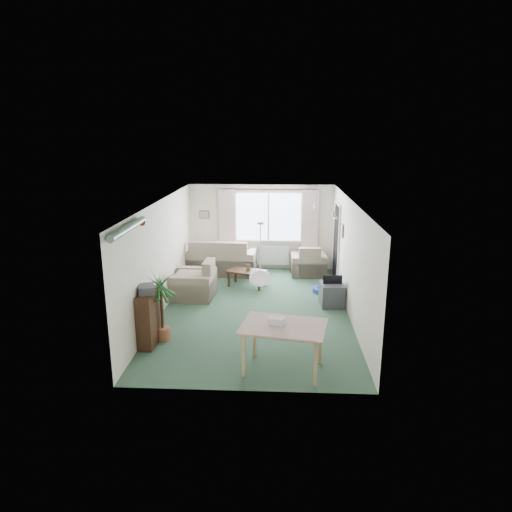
{
  "coord_description": "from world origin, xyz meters",
  "views": [
    {
      "loc": [
        0.49,
        -9.33,
        3.74
      ],
      "look_at": [
        0.0,
        0.3,
        1.15
      ],
      "focal_mm": 32.0,
      "sensor_mm": 36.0,
      "label": 1
    }
  ],
  "objects_px": {
    "armchair_left": "(193,279)",
    "coffee_table": "(247,278)",
    "armchair_corner": "(308,260)",
    "bookshelf": "(150,317)",
    "dining_table": "(283,348)",
    "tv_cube": "(332,294)",
    "pet_bed": "(324,290)",
    "houseplant": "(162,307)",
    "sofa": "(221,256)"
  },
  "relations": [
    {
      "from": "coffee_table",
      "to": "tv_cube",
      "type": "distance_m",
      "value": 2.33
    },
    {
      "from": "dining_table",
      "to": "coffee_table",
      "type": "bearing_deg",
      "value": 101.83
    },
    {
      "from": "dining_table",
      "to": "tv_cube",
      "type": "height_order",
      "value": "dining_table"
    },
    {
      "from": "armchair_corner",
      "to": "tv_cube",
      "type": "distance_m",
      "value": 2.37
    },
    {
      "from": "coffee_table",
      "to": "dining_table",
      "type": "relative_size",
      "value": 0.76
    },
    {
      "from": "sofa",
      "to": "dining_table",
      "type": "bearing_deg",
      "value": 110.03
    },
    {
      "from": "tv_cube",
      "to": "houseplant",
      "type": "bearing_deg",
      "value": -153.94
    },
    {
      "from": "sofa",
      "to": "tv_cube",
      "type": "height_order",
      "value": "sofa"
    },
    {
      "from": "armchair_corner",
      "to": "armchair_left",
      "type": "height_order",
      "value": "armchair_left"
    },
    {
      "from": "armchair_left",
      "to": "houseplant",
      "type": "height_order",
      "value": "houseplant"
    },
    {
      "from": "armchair_corner",
      "to": "houseplant",
      "type": "distance_m",
      "value": 5.22
    },
    {
      "from": "sofa",
      "to": "armchair_corner",
      "type": "xyz_separation_m",
      "value": [
        2.41,
        -0.02,
        -0.07
      ]
    },
    {
      "from": "armchair_corner",
      "to": "armchair_left",
      "type": "distance_m",
      "value": 3.41
    },
    {
      "from": "bookshelf",
      "to": "coffee_table",
      "type": "bearing_deg",
      "value": 67.24
    },
    {
      "from": "armchair_left",
      "to": "coffee_table",
      "type": "xyz_separation_m",
      "value": [
        1.21,
        0.82,
        -0.24
      ]
    },
    {
      "from": "coffee_table",
      "to": "dining_table",
      "type": "distance_m",
      "value": 4.29
    },
    {
      "from": "sofa",
      "to": "tv_cube",
      "type": "bearing_deg",
      "value": 142.41
    },
    {
      "from": "sofa",
      "to": "pet_bed",
      "type": "distance_m",
      "value": 3.12
    },
    {
      "from": "armchair_left",
      "to": "bookshelf",
      "type": "bearing_deg",
      "value": -5.53
    },
    {
      "from": "tv_cube",
      "to": "armchair_corner",
      "type": "bearing_deg",
      "value": 95.23
    },
    {
      "from": "coffee_table",
      "to": "houseplant",
      "type": "bearing_deg",
      "value": -113.16
    },
    {
      "from": "armchair_corner",
      "to": "bookshelf",
      "type": "bearing_deg",
      "value": 52.51
    },
    {
      "from": "armchair_corner",
      "to": "bookshelf",
      "type": "relative_size",
      "value": 0.94
    },
    {
      "from": "sofa",
      "to": "bookshelf",
      "type": "distance_m",
      "value": 4.5
    },
    {
      "from": "sofa",
      "to": "coffee_table",
      "type": "height_order",
      "value": "sofa"
    },
    {
      "from": "sofa",
      "to": "bookshelf",
      "type": "relative_size",
      "value": 1.95
    },
    {
      "from": "tv_cube",
      "to": "pet_bed",
      "type": "xyz_separation_m",
      "value": [
        -0.08,
        0.88,
        -0.2
      ]
    },
    {
      "from": "bookshelf",
      "to": "tv_cube",
      "type": "distance_m",
      "value": 4.11
    },
    {
      "from": "coffee_table",
      "to": "bookshelf",
      "type": "xyz_separation_m",
      "value": [
        -1.55,
        -3.3,
        0.29
      ]
    },
    {
      "from": "armchair_left",
      "to": "pet_bed",
      "type": "distance_m",
      "value": 3.18
    },
    {
      "from": "sofa",
      "to": "tv_cube",
      "type": "xyz_separation_m",
      "value": [
        2.8,
        -2.36,
        -0.23
      ]
    },
    {
      "from": "houseplant",
      "to": "tv_cube",
      "type": "height_order",
      "value": "houseplant"
    },
    {
      "from": "sofa",
      "to": "coffee_table",
      "type": "xyz_separation_m",
      "value": [
        0.81,
        -1.14,
        -0.27
      ]
    },
    {
      "from": "armchair_corner",
      "to": "dining_table",
      "type": "xyz_separation_m",
      "value": [
        -0.73,
        -5.31,
        -0.03
      ]
    },
    {
      "from": "bookshelf",
      "to": "houseplant",
      "type": "xyz_separation_m",
      "value": [
        0.19,
        0.12,
        0.17
      ]
    },
    {
      "from": "armchair_corner",
      "to": "armchair_left",
      "type": "relative_size",
      "value": 0.93
    },
    {
      "from": "armchair_corner",
      "to": "pet_bed",
      "type": "bearing_deg",
      "value": 100.11
    },
    {
      "from": "sofa",
      "to": "pet_bed",
      "type": "bearing_deg",
      "value": 154.07
    },
    {
      "from": "armchair_corner",
      "to": "coffee_table",
      "type": "distance_m",
      "value": 1.97
    },
    {
      "from": "armchair_corner",
      "to": "tv_cube",
      "type": "bearing_deg",
      "value": 97.5
    },
    {
      "from": "bookshelf",
      "to": "houseplant",
      "type": "height_order",
      "value": "houseplant"
    },
    {
      "from": "sofa",
      "to": "pet_bed",
      "type": "height_order",
      "value": "sofa"
    },
    {
      "from": "bookshelf",
      "to": "armchair_corner",
      "type": "bearing_deg",
      "value": 56.84
    },
    {
      "from": "coffee_table",
      "to": "houseplant",
      "type": "xyz_separation_m",
      "value": [
        -1.36,
        -3.17,
        0.45
      ]
    },
    {
      "from": "bookshelf",
      "to": "pet_bed",
      "type": "relative_size",
      "value": 1.75
    },
    {
      "from": "sofa",
      "to": "bookshelf",
      "type": "height_order",
      "value": "bookshelf"
    },
    {
      "from": "sofa",
      "to": "bookshelf",
      "type": "xyz_separation_m",
      "value": [
        -0.74,
        -4.44,
        0.01
      ]
    },
    {
      "from": "dining_table",
      "to": "pet_bed",
      "type": "bearing_deg",
      "value": 75.02
    },
    {
      "from": "coffee_table",
      "to": "houseplant",
      "type": "distance_m",
      "value": 3.48
    },
    {
      "from": "coffee_table",
      "to": "houseplant",
      "type": "height_order",
      "value": "houseplant"
    }
  ]
}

